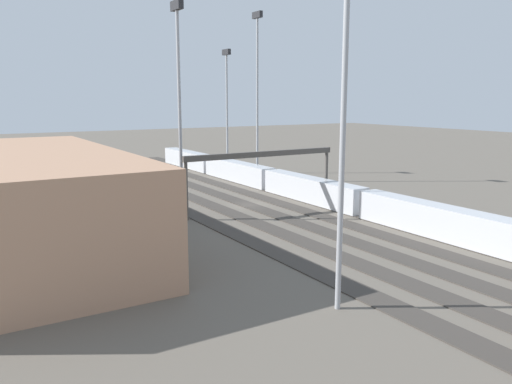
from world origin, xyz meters
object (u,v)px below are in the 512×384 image
(light_mast_1, at_px, (345,55))
(signal_gantry, at_px, (262,161))
(maintenance_shed, at_px, (21,201))
(train_on_track_0, at_px, (311,190))
(light_mast_2, at_px, (257,78))
(light_mast_3, at_px, (179,85))
(train_on_track_4, at_px, (110,166))
(light_mast_0, at_px, (227,95))

(light_mast_1, distance_m, signal_gantry, 38.29)
(maintenance_shed, bearing_deg, train_on_track_0, -84.59)
(light_mast_2, height_order, light_mast_3, light_mast_2)
(train_on_track_0, distance_m, light_mast_2, 28.56)
(train_on_track_4, relative_size, light_mast_2, 0.31)
(train_on_track_4, bearing_deg, light_mast_3, 176.73)
(train_on_track_0, distance_m, light_mast_0, 38.59)
(light_mast_1, distance_m, maintenance_shed, 38.63)
(light_mast_2, bearing_deg, signal_gantry, 150.11)
(maintenance_shed, bearing_deg, signal_gantry, -84.76)
(light_mast_2, bearing_deg, train_on_track_0, 171.85)
(light_mast_2, relative_size, maintenance_shed, 0.75)
(train_on_track_0, xyz_separation_m, light_mast_3, (-0.57, 22.55, 16.11))
(light_mast_1, relative_size, signal_gantry, 1.24)
(light_mast_0, relative_size, light_mast_2, 0.82)
(train_on_track_4, relative_size, train_on_track_0, 0.08)
(light_mast_2, height_order, maintenance_shed, light_mast_2)
(light_mast_3, bearing_deg, signal_gantry, -92.15)
(light_mast_2, bearing_deg, light_mast_0, -2.15)
(light_mast_0, distance_m, signal_gantry, 40.03)
(light_mast_3, relative_size, signal_gantry, 1.15)
(light_mast_2, relative_size, light_mast_3, 1.14)
(train_on_track_4, xyz_separation_m, maintenance_shed, (-48.17, 22.84, 3.22))
(light_mast_2, xyz_separation_m, maintenance_shed, (-25.84, 45.96, -14.84))
(light_mast_0, height_order, light_mast_2, light_mast_2)
(light_mast_0, height_order, light_mast_3, light_mast_3)
(light_mast_0, relative_size, maintenance_shed, 0.61)
(train_on_track_4, bearing_deg, light_mast_1, 177.18)
(light_mast_1, xyz_separation_m, light_mast_2, (56.43, -27.00, 0.78))
(train_on_track_4, height_order, light_mast_3, light_mast_3)
(signal_gantry, bearing_deg, train_on_track_0, -84.05)
(light_mast_1, distance_m, light_mast_3, 34.12)
(maintenance_shed, bearing_deg, light_mast_3, -80.26)
(train_on_track_0, height_order, light_mast_1, light_mast_1)
(train_on_track_4, xyz_separation_m, train_on_track_0, (-44.11, -20.00, -0.14))
(train_on_track_0, distance_m, maintenance_shed, 43.16)
(train_on_track_0, bearing_deg, light_mast_1, 145.42)
(light_mast_3, bearing_deg, train_on_track_4, -3.27)
(light_mast_2, xyz_separation_m, light_mast_3, (-22.36, 25.67, -2.10))
(train_on_track_0, xyz_separation_m, light_mast_2, (21.79, -3.12, 18.20))
(train_on_track_0, xyz_separation_m, light_mast_0, (35.33, -3.63, 15.09))
(train_on_track_0, relative_size, light_mast_3, 4.18)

